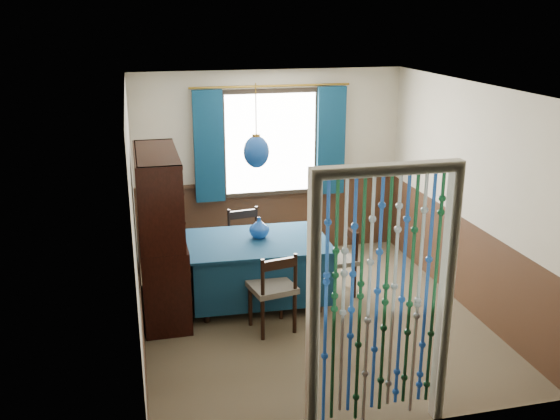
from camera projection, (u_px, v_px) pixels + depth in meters
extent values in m
plane|color=brown|center=(309.00, 316.00, 6.87)|extent=(4.00, 4.00, 0.00)
plane|color=silver|center=(313.00, 87.00, 6.11)|extent=(4.00, 4.00, 0.00)
plane|color=beige|center=(270.00, 164.00, 8.35)|extent=(3.60, 0.00, 3.60)
plane|color=beige|center=(385.00, 287.00, 4.64)|extent=(3.60, 0.00, 3.60)
plane|color=beige|center=(134.00, 221.00, 6.10)|extent=(0.00, 4.00, 4.00)
plane|color=beige|center=(467.00, 197.00, 6.89)|extent=(0.00, 4.00, 4.00)
plane|color=#3F2618|center=(270.00, 218.00, 8.56)|extent=(3.60, 0.00, 3.60)
plane|color=#3F2618|center=(379.00, 374.00, 4.88)|extent=(3.60, 0.00, 3.60)
plane|color=#3F2618|center=(141.00, 291.00, 6.33)|extent=(0.00, 4.00, 4.00)
plane|color=#3F2618|center=(460.00, 260.00, 7.11)|extent=(0.00, 4.00, 4.00)
cube|color=black|center=(270.00, 143.00, 8.21)|extent=(1.32, 0.12, 1.42)
cube|color=#0E304C|center=(258.00, 268.00, 7.10)|extent=(1.55, 1.09, 0.61)
cube|color=#0E304C|center=(257.00, 242.00, 7.00)|extent=(1.61, 1.15, 0.03)
cylinder|color=black|center=(207.00, 316.00, 6.73)|extent=(0.07, 0.07, 0.14)
cylinder|color=black|center=(319.00, 306.00, 6.96)|extent=(0.07, 0.07, 0.14)
cylinder|color=black|center=(201.00, 286.00, 7.45)|extent=(0.07, 0.07, 0.14)
cylinder|color=black|center=(303.00, 278.00, 7.68)|extent=(0.07, 0.07, 0.14)
cylinder|color=black|center=(263.00, 320.00, 6.32)|extent=(0.04, 0.04, 0.45)
cylinder|color=black|center=(295.00, 313.00, 6.46)|extent=(0.04, 0.04, 0.45)
cylinder|color=black|center=(250.00, 306.00, 6.61)|extent=(0.04, 0.04, 0.45)
cylinder|color=black|center=(281.00, 300.00, 6.76)|extent=(0.04, 0.04, 0.45)
cube|color=#5B5549|center=(272.00, 287.00, 6.46)|extent=(0.51, 0.50, 0.06)
cube|color=black|center=(279.00, 264.00, 6.20)|extent=(0.38, 0.11, 0.10)
cylinder|color=black|center=(263.00, 280.00, 6.17)|extent=(0.04, 0.04, 0.44)
cylinder|color=black|center=(295.00, 274.00, 6.32)|extent=(0.04, 0.04, 0.44)
cylinder|color=black|center=(257.00, 256.00, 7.97)|extent=(0.04, 0.04, 0.45)
cylinder|color=black|center=(230.00, 260.00, 7.85)|extent=(0.04, 0.04, 0.45)
cylinder|color=black|center=(266.00, 266.00, 7.67)|extent=(0.04, 0.04, 0.45)
cylinder|color=black|center=(238.00, 270.00, 7.55)|extent=(0.04, 0.04, 0.45)
cube|color=#5B5549|center=(248.00, 244.00, 7.68)|extent=(0.49, 0.47, 0.06)
cube|color=black|center=(243.00, 214.00, 7.74)|extent=(0.38, 0.09, 0.10)
cylinder|color=black|center=(256.00, 223.00, 7.84)|extent=(0.04, 0.04, 0.44)
cylinder|color=black|center=(229.00, 226.00, 7.72)|extent=(0.04, 0.04, 0.44)
cylinder|color=black|center=(170.00, 282.00, 7.21)|extent=(0.04, 0.04, 0.45)
cylinder|color=black|center=(164.00, 295.00, 6.87)|extent=(0.04, 0.04, 0.45)
cylinder|color=black|center=(199.00, 282.00, 7.20)|extent=(0.04, 0.04, 0.45)
cylinder|color=black|center=(195.00, 296.00, 6.86)|extent=(0.04, 0.04, 0.45)
cube|color=#5B5549|center=(181.00, 268.00, 6.96)|extent=(0.51, 0.53, 0.06)
cube|color=black|center=(164.00, 240.00, 6.86)|extent=(0.13, 0.37, 0.10)
cylinder|color=black|center=(167.00, 246.00, 7.07)|extent=(0.04, 0.04, 0.44)
cylinder|color=black|center=(161.00, 258.00, 6.73)|extent=(0.04, 0.04, 0.44)
cylinder|color=black|center=(355.00, 281.00, 7.27)|extent=(0.04, 0.04, 0.41)
cylinder|color=black|center=(344.00, 271.00, 7.56)|extent=(0.04, 0.04, 0.41)
cylinder|color=black|center=(331.00, 284.00, 7.19)|extent=(0.04, 0.04, 0.41)
cylinder|color=black|center=(321.00, 274.00, 7.47)|extent=(0.04, 0.04, 0.41)
cube|color=#5B5549|center=(338.00, 260.00, 7.30)|extent=(0.41, 0.42, 0.05)
cube|color=black|center=(351.00, 234.00, 7.26)|extent=(0.07, 0.34, 0.09)
cylinder|color=black|center=(357.00, 249.00, 7.15)|extent=(0.04, 0.04, 0.40)
cylinder|color=black|center=(346.00, 240.00, 7.44)|extent=(0.04, 0.04, 0.40)
cube|color=black|center=(164.00, 272.00, 6.91)|extent=(0.49, 1.39, 0.91)
cube|color=black|center=(162.00, 212.00, 6.02)|extent=(0.43, 0.05, 0.91)
cube|color=black|center=(156.00, 178.00, 7.25)|extent=(0.43, 0.05, 0.91)
cube|color=black|center=(156.00, 154.00, 6.50)|extent=(0.44, 1.39, 0.04)
cube|color=black|center=(138.00, 195.00, 6.58)|extent=(0.04, 1.36, 0.91)
cube|color=black|center=(162.00, 205.00, 6.68)|extent=(0.39, 1.31, 0.02)
cube|color=black|center=(161.00, 178.00, 6.59)|extent=(0.39, 1.31, 0.02)
cylinder|color=olive|center=(256.00, 118.00, 6.58)|extent=(0.01, 0.01, 0.73)
ellipsoid|color=#154394|center=(256.00, 152.00, 6.69)|extent=(0.28, 0.28, 0.35)
cylinder|color=olive|center=(256.00, 136.00, 6.64)|extent=(0.09, 0.09, 0.03)
imported|color=#154394|center=(259.00, 228.00, 7.06)|extent=(0.26, 0.26, 0.22)
imported|color=beige|center=(166.00, 212.00, 6.35)|extent=(0.25, 0.25, 0.05)
imported|color=beige|center=(163.00, 215.00, 7.11)|extent=(0.19, 0.19, 0.18)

